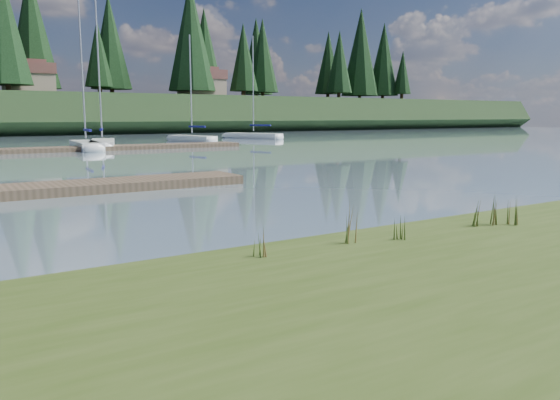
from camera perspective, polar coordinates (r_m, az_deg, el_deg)
ground at (r=39.45m, az=-24.74°, el=4.52°), size 200.00×200.00×0.00m
bank at (r=6.45m, az=26.38°, el=-12.55°), size 60.00×9.00×0.35m
dock_far at (r=39.76m, az=-21.89°, el=4.94°), size 26.00×2.20×0.30m
sailboat_bg_2 at (r=42.19m, az=-19.74°, el=5.49°), size 1.94×7.37×11.01m
sailboat_bg_3 at (r=44.15m, az=-18.04°, el=5.69°), size 3.93×8.60×12.38m
sailboat_bg_4 at (r=51.81m, az=-9.57°, el=6.41°), size 2.92×6.58×9.72m
sailboat_bg_5 at (r=57.94m, az=-3.30°, el=6.76°), size 4.37×7.27×10.56m
weed_0 at (r=9.03m, az=7.35°, el=-2.56°), size 0.17×0.14×0.72m
weed_1 at (r=9.38m, az=12.37°, el=-2.87°), size 0.17×0.14×0.48m
weed_2 at (r=11.16m, az=21.66°, el=-0.86°), size 0.17×0.14×0.75m
weed_3 at (r=8.09m, az=-2.08°, el=-4.65°), size 0.17×0.14×0.45m
weed_4 at (r=10.94m, az=19.52°, el=-1.45°), size 0.17×0.14×0.52m
weed_5 at (r=11.30m, az=23.00°, el=-1.16°), size 0.17×0.14×0.59m
mud_lip at (r=9.38m, az=2.72°, el=-5.70°), size 60.00×0.50×0.14m
conifer_4 at (r=76.23m, az=-26.92°, el=15.97°), size 6.16×6.16×15.10m
conifer_5 at (r=82.01m, az=-18.47°, el=14.29°), size 3.96×3.96×10.35m
conifer_6 at (r=84.68m, az=-9.31°, el=16.59°), size 7.04×7.04×17.00m
conifer_7 at (r=93.44m, az=-1.84°, el=14.84°), size 5.28×5.28×13.20m
conifer_8 at (r=97.42m, az=6.22°, el=14.15°), size 4.62×4.62×11.77m
conifer_9 at (r=108.24m, az=10.77°, el=14.24°), size 5.94×5.94×14.62m
house_1 at (r=80.96m, az=-24.83°, el=11.51°), size 6.30×5.30×4.65m
house_2 at (r=85.75m, az=-8.20°, el=12.03°), size 6.30×5.30×4.65m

